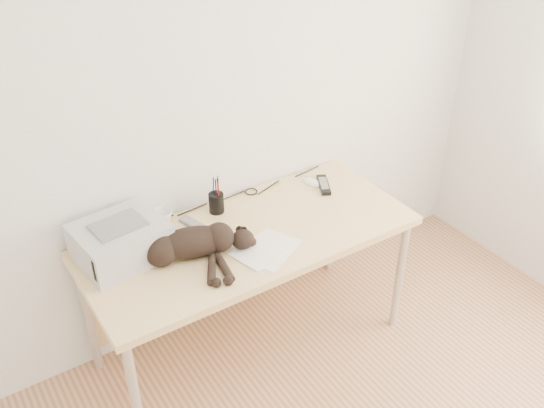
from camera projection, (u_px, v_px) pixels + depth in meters
wall_back at (207, 99)px, 2.84m from camera, size 3.50×0.00×3.50m
desk at (241, 247)px, 3.02m from camera, size 1.60×0.70×0.74m
printer at (121, 241)px, 2.70m from camera, size 0.41×0.36×0.18m
papers at (267, 250)px, 2.78m from camera, size 0.35×0.29×0.01m
cat at (188, 245)px, 2.70m from camera, size 0.65×0.43×0.16m
mug at (163, 219)px, 2.92m from camera, size 0.13×0.13×0.09m
pen_cup at (216, 202)px, 3.02m from camera, size 0.08×0.08×0.19m
remote_grey at (195, 225)px, 2.93m from camera, size 0.10×0.19×0.02m
remote_black at (324, 185)px, 3.25m from camera, size 0.13×0.19×0.02m
mouse at (312, 181)px, 3.27m from camera, size 0.09×0.12×0.04m
cable_tangle at (218, 203)px, 3.11m from camera, size 1.36×0.07×0.01m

